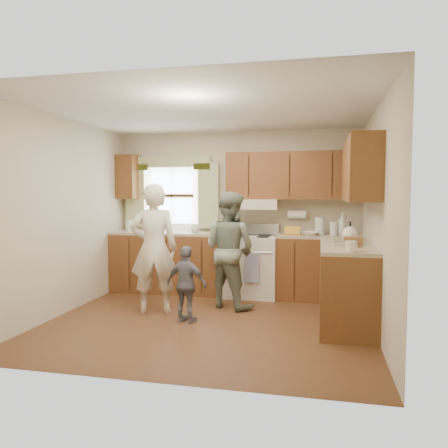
% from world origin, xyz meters
% --- Properties ---
extents(room, '(3.80, 3.80, 3.80)m').
position_xyz_m(room, '(0.00, 0.00, 1.25)').
color(room, '#503018').
rests_on(room, ground).
extents(kitchen_fixtures, '(3.80, 2.25, 2.15)m').
position_xyz_m(kitchen_fixtures, '(0.62, 1.08, 0.84)').
color(kitchen_fixtures, '#46230F').
rests_on(kitchen_fixtures, ground).
extents(stove, '(0.76, 0.67, 1.07)m').
position_xyz_m(stove, '(0.30, 1.44, 0.47)').
color(stove, silver).
rests_on(stove, ground).
extents(woman_left, '(0.70, 0.56, 1.66)m').
position_xyz_m(woman_left, '(-0.79, 0.24, 0.83)').
color(woman_left, silver).
rests_on(woman_left, ground).
extents(woman_right, '(0.94, 0.86, 1.56)m').
position_xyz_m(woman_right, '(0.10, 0.74, 0.78)').
color(woman_right, '#22372F').
rests_on(woman_right, ground).
extents(child, '(0.57, 0.34, 0.91)m').
position_xyz_m(child, '(-0.25, -0.07, 0.46)').
color(child, slate).
rests_on(child, ground).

